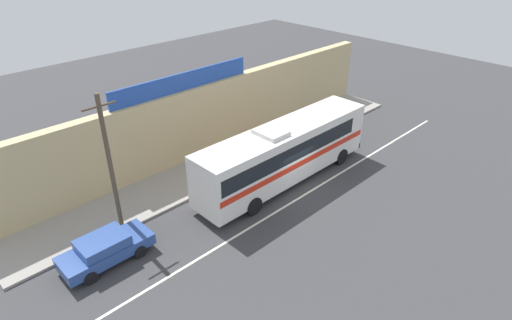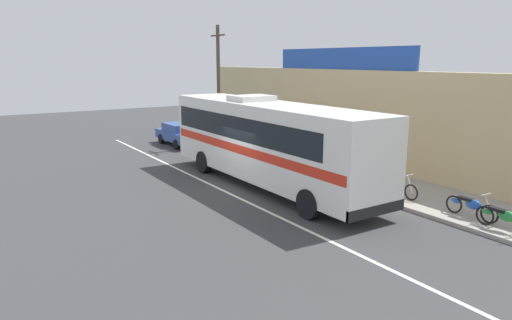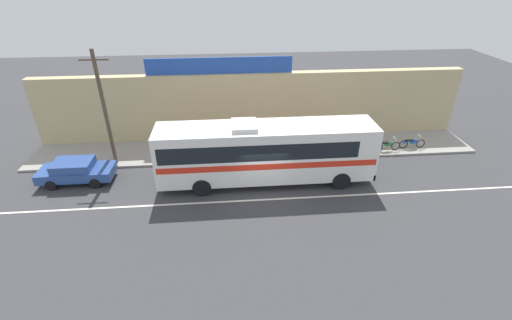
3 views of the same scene
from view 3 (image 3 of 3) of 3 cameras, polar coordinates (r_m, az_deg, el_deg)
ground_plane at (r=20.36m, az=1.21°, el=-5.07°), size 70.00×70.00×0.00m
sidewalk_slab at (r=24.78m, az=-0.06°, el=1.83°), size 30.00×3.60×0.14m
storefront_facade at (r=25.79m, az=-0.48°, el=8.64°), size 30.00×0.70×4.80m
storefront_billboard at (r=24.83m, az=-5.89°, el=14.81°), size 9.87×0.12×1.10m
road_center_stripe at (r=19.71m, az=1.46°, el=-6.37°), size 30.00×0.14×0.01m
intercity_bus at (r=20.27m, az=1.40°, el=1.57°), size 12.37×2.63×3.78m
parked_car at (r=23.41m, az=-26.91°, el=-1.53°), size 4.21×1.82×1.37m
utility_pole at (r=23.14m, az=-23.14°, el=7.64°), size 1.60×0.22×7.17m
motorcycle_black at (r=25.78m, az=20.23°, el=2.29°), size 1.87×0.56×0.94m
motorcycle_blue at (r=24.47m, az=10.87°, el=2.20°), size 1.90×0.56×0.94m
motorcycle_orange at (r=26.79m, az=23.72°, el=2.60°), size 1.84×0.56×0.94m
motorcycle_red at (r=25.48m, az=17.47°, el=2.45°), size 1.89×0.56×0.94m
pedestrian_far_right at (r=24.08m, az=-5.89°, el=3.58°), size 0.30×0.48×1.67m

